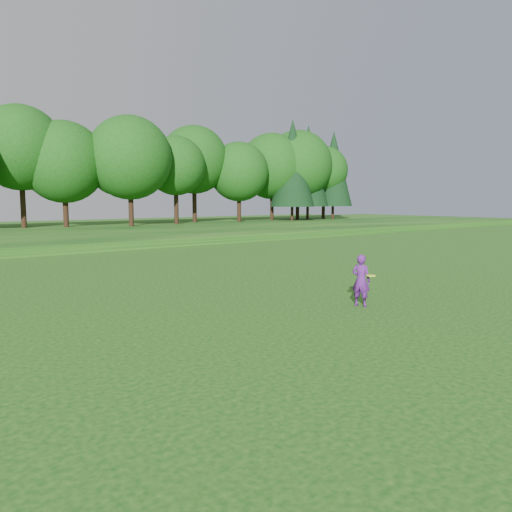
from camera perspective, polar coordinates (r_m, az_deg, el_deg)
ground at (r=15.13m, az=-0.03°, el=-6.24°), size 140.00×140.00×0.00m
berm at (r=46.56m, az=-27.14°, el=2.05°), size 130.00×30.00×0.60m
walking_path at (r=33.02m, az=-22.22°, el=0.26°), size 130.00×1.60×0.04m
woman at (r=15.90m, az=11.91°, el=-2.74°), size 0.55×0.86×1.64m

